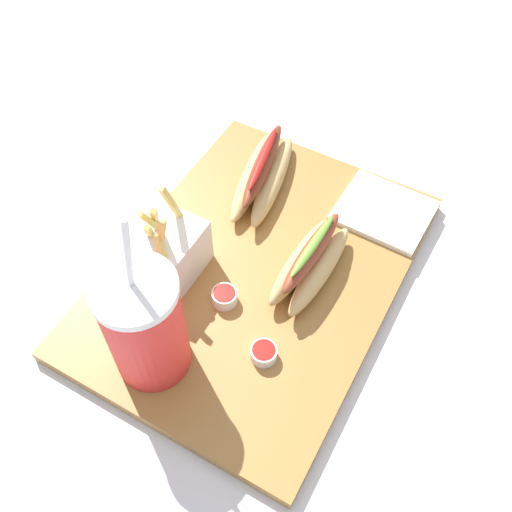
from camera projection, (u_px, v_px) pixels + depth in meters
ground_plane at (256, 282)px, 0.80m from camera, size 2.40×2.40×0.02m
food_tray at (256, 273)px, 0.79m from camera, size 0.48×0.35×0.02m
soda_cup at (145, 326)px, 0.64m from camera, size 0.09×0.09×0.25m
fries_basket at (169, 253)px, 0.75m from camera, size 0.09×0.07×0.14m
hot_dog_1 at (263, 174)px, 0.85m from camera, size 0.20×0.10×0.06m
hot_dog_2 at (310, 263)px, 0.75m from camera, size 0.16×0.06×0.07m
ketchup_cup_1 at (264, 353)px, 0.69m from camera, size 0.03×0.03×0.02m
ketchup_cup_2 at (225, 296)px, 0.74m from camera, size 0.03×0.03×0.02m
napkin_stack at (384, 211)px, 0.83m from camera, size 0.11×0.13×0.01m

